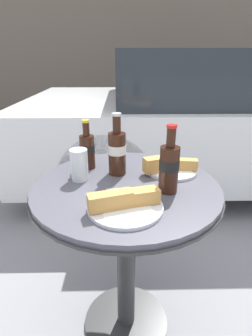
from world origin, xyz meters
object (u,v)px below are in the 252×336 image
object	(u,v)px
cola_bottle_left	(117,151)
parked_car	(231,120)
drinking_glass	(79,166)
lunch_plate_near	(125,203)
bistro_table	(126,226)
cola_bottle_right	(169,166)
cola_bottle_center	(87,150)
lunch_plate_far	(170,167)

from	to	relation	value
cola_bottle_left	parked_car	bearing A→B (deg)	55.32
drinking_glass	lunch_plate_near	size ratio (longest dim) A/B	0.51
drinking_glass	parked_car	bearing A→B (deg)	52.95
bistro_table	lunch_plate_near	distance (m)	0.28
drinking_glass	lunch_plate_near	distance (m)	0.28
cola_bottle_right	cola_bottle_center	bearing A→B (deg)	144.33
cola_bottle_left	parked_car	world-z (taller)	parked_car
drinking_glass	lunch_plate_far	distance (m)	0.37
cola_bottle_right	lunch_plate_far	xyz separation A→B (m)	(0.03, 0.16, -0.07)
cola_bottle_center	drinking_glass	world-z (taller)	cola_bottle_center
cola_bottle_right	lunch_plate_near	bearing A→B (deg)	-142.63
cola_bottle_center	lunch_plate_near	world-z (taller)	cola_bottle_center
bistro_table	cola_bottle_center	world-z (taller)	cola_bottle_center
parked_car	cola_bottle_right	bearing A→B (deg)	-117.92
lunch_plate_far	cola_bottle_left	bearing A→B (deg)	-177.84
cola_bottle_right	cola_bottle_center	size ratio (longest dim) A/B	1.16
cola_bottle_left	lunch_plate_far	bearing A→B (deg)	2.16
cola_bottle_right	lunch_plate_far	distance (m)	0.18
bistro_table	parked_car	xyz separation A→B (m)	(1.09, 1.72, 0.04)
drinking_glass	cola_bottle_left	bearing A→B (deg)	20.92
cola_bottle_right	drinking_glass	distance (m)	0.34
cola_bottle_center	drinking_glass	distance (m)	0.12
parked_car	bistro_table	bearing A→B (deg)	-122.32
cola_bottle_left	lunch_plate_far	world-z (taller)	cola_bottle_left
drinking_glass	lunch_plate_near	world-z (taller)	drinking_glass
cola_bottle_right	lunch_plate_far	bearing A→B (deg)	77.98
cola_bottle_center	lunch_plate_far	size ratio (longest dim) A/B	0.90
lunch_plate_near	bistro_table	bearing A→B (deg)	87.55
cola_bottle_center	cola_bottle_left	bearing A→B (deg)	-26.85
bistro_table	cola_bottle_left	distance (m)	0.31
cola_bottle_right	parked_car	distance (m)	2.03
bistro_table	lunch_plate_near	bearing A→B (deg)	-92.45
bistro_table	drinking_glass	distance (m)	0.31
bistro_table	drinking_glass	xyz separation A→B (m)	(-0.18, 0.04, 0.25)
drinking_glass	lunch_plate_near	xyz separation A→B (m)	(0.17, -0.22, -0.04)
cola_bottle_right	parked_car	world-z (taller)	parked_car
cola_bottle_center	parked_car	world-z (taller)	parked_car
drinking_glass	lunch_plate_far	size ratio (longest dim) A/B	0.53
lunch_plate_far	lunch_plate_near	bearing A→B (deg)	-123.82
lunch_plate_near	parked_car	bearing A→B (deg)	59.97
cola_bottle_right	lunch_plate_near	size ratio (longest dim) A/B	1.00
drinking_glass	lunch_plate_near	bearing A→B (deg)	-52.02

